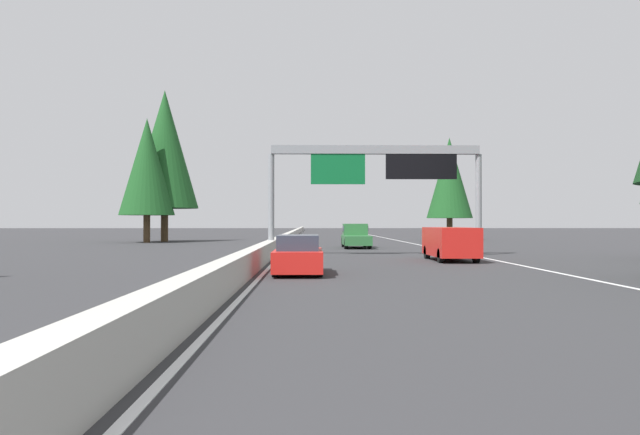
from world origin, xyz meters
name	(u,v)px	position (x,y,z in m)	size (l,w,h in m)	color
ground_plane	(291,242)	(60.00, 0.00, 0.00)	(320.00, 320.00, 0.00)	#2D2D30
median_barrier	(294,234)	(80.00, 0.30, 0.45)	(180.00, 0.56, 0.90)	#ADAAA3
shoulder_stripe_right	(390,239)	(70.00, -11.52, 0.01)	(160.00, 0.16, 0.01)	silver
shoulder_stripe_median	(296,239)	(70.00, -0.25, 0.01)	(160.00, 0.16, 0.01)	silver
sign_gantry_overhead	(378,168)	(33.80, -6.03, 5.18)	(0.50, 12.68, 6.51)	gray
sedan_mid_center	(298,256)	(21.09, -1.57, 0.68)	(4.40, 1.80, 1.47)	red
minivan_near_right	(450,242)	(28.85, -9.15, 0.95)	(5.00, 1.95, 1.69)	red
pickup_far_right	(356,236)	(44.75, -5.51, 0.91)	(5.60, 2.00, 1.86)	#2D6B38
sedan_distant_b	(355,231)	(95.05, -9.22, 0.68)	(4.40, 1.80, 1.47)	red
conifer_right_mid	(450,178)	(62.51, -16.98, 6.76)	(4.89, 4.89, 11.12)	#4C3823
conifer_left_near	(147,167)	(57.19, 14.03, 7.42)	(5.37, 5.37, 12.21)	#4C3823
conifer_left_mid	(165,149)	(60.19, 13.04, 9.51)	(6.88, 6.88, 15.64)	#4C3823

